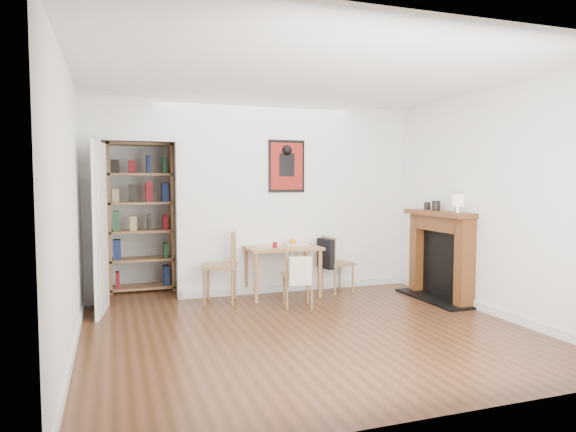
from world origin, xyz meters
name	(u,v)px	position (x,y,z in m)	size (l,w,h in m)	color
ground	(291,318)	(0.00, 0.00, 0.00)	(5.20, 5.20, 0.00)	#562E1B
room_shell	(266,199)	(0.10, 1.34, 1.30)	(5.20, 5.20, 5.20)	white
dining_table	(282,252)	(0.26, 1.10, 0.59)	(0.98, 0.63, 0.67)	#966946
chair_left	(220,267)	(-0.60, 1.04, 0.45)	(0.57, 0.57, 0.91)	olive
chair_right	(336,263)	(1.05, 1.09, 0.41)	(0.51, 0.46, 0.78)	olive
chair_front	(298,275)	(0.25, 0.47, 0.40)	(0.46, 0.50, 0.78)	olive
bookshelf	(141,217)	(-1.51, 2.10, 1.04)	(0.89, 0.35, 2.10)	#966946
fireplace	(441,253)	(2.16, 0.25, 0.62)	(0.45, 1.25, 1.16)	brown
red_glass	(275,245)	(0.12, 0.99, 0.71)	(0.06, 0.06, 0.08)	maroon
orange_fruit	(293,242)	(0.44, 1.21, 0.71)	(0.09, 0.09, 0.09)	orange
placemat	(270,246)	(0.11, 1.15, 0.67)	(0.38, 0.29, 0.00)	beige
notebook	(298,245)	(0.49, 1.10, 0.68)	(0.30, 0.22, 0.01)	white
mantel_lamp	(458,201)	(2.10, -0.16, 1.30)	(0.14, 0.14, 0.23)	silver
ceramic_jar_a	(436,206)	(2.14, 0.35, 1.23)	(0.11, 0.11, 0.13)	black
ceramic_jar_b	(427,206)	(2.16, 0.57, 1.21)	(0.08, 0.08, 0.10)	black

